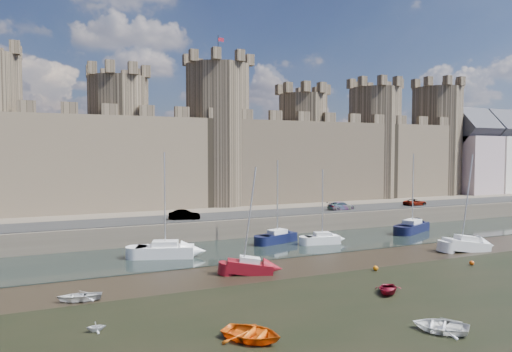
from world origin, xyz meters
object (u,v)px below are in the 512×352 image
object	(u,v)px
car_2	(341,206)
sailboat_2	(322,238)
car_1	(184,215)
sailboat_3	(412,227)
sailboat_0	(165,250)
dinghy_0	(252,335)
car_3	(415,202)
sailboat_5	(466,244)
sailboat_4	(250,266)
sailboat_1	(277,237)

from	to	relation	value
car_2	sailboat_2	distance (m)	14.39
car_1	sailboat_3	bearing A→B (deg)	-87.46
sailboat_0	dinghy_0	distance (m)	23.25
dinghy_0	car_2	bearing A→B (deg)	12.15
sailboat_0	car_3	bearing A→B (deg)	30.99
sailboat_0	sailboat_5	xyz separation A→B (m)	(32.05, -10.22, -0.07)
car_3	sailboat_2	xyz separation A→B (m)	(-23.79, -10.05, -2.30)
sailboat_5	sailboat_3	bearing A→B (deg)	87.65
car_1	sailboat_3	world-z (taller)	sailboat_3
car_1	sailboat_4	xyz separation A→B (m)	(1.23, -18.65, -2.43)
sailboat_2	sailboat_5	bearing A→B (deg)	-26.73
car_3	sailboat_3	xyz separation A→B (m)	(-7.85, -7.98, -2.22)
car_2	sailboat_3	world-z (taller)	sailboat_3
car_3	sailboat_1	size ratio (longest dim) A/B	0.39
dinghy_0	sailboat_0	bearing A→B (deg)	53.28
car_3	sailboat_0	bearing A→B (deg)	98.77
sailboat_1	sailboat_5	size ratio (longest dim) A/B	0.92
car_2	sailboat_5	bearing A→B (deg)	-174.42
sailboat_0	car_2	bearing A→B (deg)	37.26
sailboat_1	sailboat_5	distance (m)	21.69
car_1	sailboat_4	world-z (taller)	sailboat_4
sailboat_3	dinghy_0	world-z (taller)	sailboat_3
car_3	sailboat_3	world-z (taller)	sailboat_3
car_3	sailboat_0	distance (m)	43.91
sailboat_4	sailboat_3	bearing A→B (deg)	40.20
car_2	sailboat_2	world-z (taller)	sailboat_2
sailboat_1	sailboat_3	world-z (taller)	sailboat_3
car_2	sailboat_5	xyz separation A→B (m)	(3.30, -20.00, -2.36)
sailboat_4	sailboat_5	xyz separation A→B (m)	(26.29, -0.86, 0.05)
sailboat_1	sailboat_5	xyz separation A→B (m)	(17.66, -12.60, -0.02)
car_1	sailboat_5	distance (m)	33.82
car_2	dinghy_0	bearing A→B (deg)	135.23
sailboat_0	sailboat_1	world-z (taller)	sailboat_0
car_1	dinghy_0	xyz separation A→B (m)	(-4.47, -32.54, -2.77)
car_2	sailboat_3	bearing A→B (deg)	-146.84
sailboat_5	dinghy_0	xyz separation A→B (m)	(-32.00, -13.03, -0.38)
car_1	sailboat_3	distance (m)	31.50
sailboat_1	dinghy_0	size ratio (longest dim) A/B	2.66
sailboat_2	sailboat_4	bearing A→B (deg)	-136.49
sailboat_3	dinghy_0	distance (m)	42.81
car_2	sailboat_2	xyz separation A→B (m)	(-9.74, -10.32, -2.39)
car_1	sailboat_2	world-z (taller)	sailboat_2
sailboat_5	car_3	bearing A→B (deg)	72.96
car_1	car_2	size ratio (longest dim) A/B	0.91
sailboat_0	dinghy_0	world-z (taller)	sailboat_0
car_1	car_3	size ratio (longest dim) A/B	1.01
sailboat_2	dinghy_0	world-z (taller)	sailboat_2
car_2	sailboat_3	distance (m)	10.58
sailboat_2	car_3	bearing A→B (deg)	32.76
car_3	dinghy_0	bearing A→B (deg)	123.70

